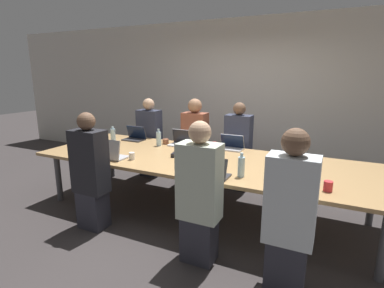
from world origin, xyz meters
The scene contains 25 objects.
ground_plane centered at (0.00, 0.00, 0.00)m, with size 24.00×24.00×0.00m, color #383333.
curtain_wall centered at (0.00, 2.18, 1.40)m, with size 12.00×0.06×2.80m.
conference_table centered at (0.00, 0.00, 0.70)m, with size 4.38×1.50×0.74m.
laptop_near_midright centered at (0.41, -0.61, 0.80)m, with size 0.33×0.22×0.22m.
person_near_midright centered at (0.43, -0.99, 0.68)m, with size 0.40×0.24×1.40m.
cup_near_midright centered at (0.16, -0.62, 0.79)m, with size 0.09×0.09×0.10m.
bottle_near_midright centered at (0.67, -0.46, 0.85)m, with size 0.07×0.07×0.26m.
laptop_far_center centered at (0.20, 0.62, 0.80)m, with size 0.34×0.22×0.22m.
person_far_center centered at (0.18, 1.00, 0.67)m, with size 0.40×0.24×1.38m.
cup_far_center centered at (-0.04, 0.54, 0.79)m, with size 0.08×0.08×0.10m.
laptop_near_right centered at (1.24, -0.56, 0.81)m, with size 0.33×0.26×0.26m.
person_near_right centered at (1.26, -1.04, 0.69)m, with size 0.40×0.24×1.41m.
cup_near_right centered at (1.52, -0.49, 0.79)m, with size 0.08×0.08×0.10m.
laptop_far_midleft centered at (-0.57, 0.53, 0.81)m, with size 0.34×0.23×0.24m.
person_far_midleft centered at (-0.55, 0.95, 0.69)m, with size 0.40×0.24×1.42m.
cup_far_midleft centered at (-0.83, 0.50, 0.78)m, with size 0.09×0.09×0.08m.
bottle_far_midleft centered at (-0.86, 0.35, 0.85)m, with size 0.07×0.07×0.26m.
laptop_near_left centered at (-1.02, -0.53, 0.81)m, with size 0.33×0.26×0.26m.
person_near_left centered at (-0.99, -0.95, 0.67)m, with size 0.40×0.24×1.39m.
cup_near_left centered at (-0.77, -0.44, 0.79)m, with size 0.07×0.07×0.09m.
bottle_near_left centered at (-1.27, -0.38, 0.83)m, with size 0.06×0.06×0.22m.
laptop_far_left centered at (-1.43, 0.52, 0.81)m, with size 0.35×0.23×0.23m.
person_far_left centered at (-1.42, 0.93, 0.67)m, with size 0.40×0.24×1.39m.
bottle_far_left centered at (-1.74, 0.34, 0.84)m, with size 0.08×0.08×0.23m.
stapler centered at (-0.37, -0.08, 0.76)m, with size 0.07×0.16×0.05m.
Camera 1 is at (1.52, -3.40, 1.81)m, focal length 28.00 mm.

